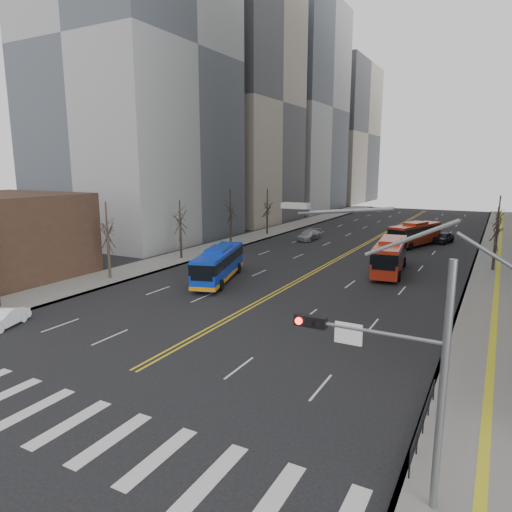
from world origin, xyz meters
TOP-DOWN VIEW (x-y plane):
  - ground at (0.00, 0.00)m, footprint 220.00×220.00m
  - sidewalk_right at (17.50, 45.00)m, footprint 7.00×130.00m
  - sidewalk_left at (-16.50, 45.00)m, footprint 5.00×130.00m
  - crosswalk at (0.00, 0.00)m, footprint 26.70×4.00m
  - centerline at (0.00, 55.00)m, footprint 0.55×100.00m
  - office_towers at (0.12, 68.51)m, footprint 83.00×134.00m
  - signal_mast at (13.77, 2.00)m, footprint 5.37×0.37m
  - pedestrian_railing at (14.30, 6.00)m, footprint 0.06×6.06m
  - street_trees at (-7.18, 34.55)m, footprint 35.20×47.20m
  - blue_bus at (-6.60, 23.52)m, footprint 5.39×10.88m
  - red_bus_near at (6.77, 34.51)m, footprint 3.69×10.97m
  - red_bus_far at (6.31, 52.03)m, footprint 5.44×10.40m
  - car_white at (-12.28, 6.00)m, footprint 2.39×3.96m
  - car_dark_mid at (9.44, 56.47)m, footprint 2.83×4.82m
  - car_silver at (-8.17, 50.03)m, footprint 2.26×5.25m
  - car_dark_far at (7.19, 57.85)m, footprint 3.38×5.01m

SIDE VIEW (x-z plane):
  - ground at x=0.00m, z-range 0.00..0.00m
  - crosswalk at x=0.00m, z-range 0.00..0.01m
  - centerline at x=0.00m, z-range 0.00..0.01m
  - sidewalk_right at x=17.50m, z-range 0.00..0.15m
  - sidewalk_left at x=-16.50m, z-range 0.00..0.15m
  - car_white at x=-12.28m, z-range 0.00..1.23m
  - car_dark_far at x=7.19m, z-range 0.00..1.28m
  - car_silver at x=-8.17m, z-range 0.00..1.51m
  - car_dark_mid at x=9.44m, z-range 0.00..1.54m
  - pedestrian_railing at x=14.30m, z-range 0.31..1.33m
  - blue_bus at x=-6.60m, z-range 0.08..3.22m
  - red_bus_far at x=6.31m, z-range 0.19..3.44m
  - red_bus_near at x=6.77m, z-range 0.20..3.62m
  - signal_mast at x=13.77m, z-range 0.16..9.55m
  - street_trees at x=-7.18m, z-range 1.07..8.67m
  - office_towers at x=0.12m, z-range -5.08..52.92m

